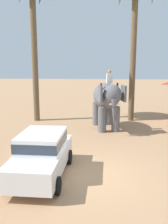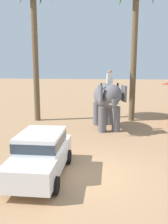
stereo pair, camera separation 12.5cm
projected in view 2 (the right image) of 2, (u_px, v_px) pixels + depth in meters
The scene contains 3 objects.
ground_plane at pixel (87, 175), 9.47m from camera, with size 120.00×120.00×0.00m, color tan.
car_sedan_foreground at pixel (41, 152), 9.29m from camera, with size 1.92×4.12×1.70m.
elephant_with_mahout at pixel (107, 99), 15.81m from camera, with size 2.33×4.01×3.88m.
Camera 2 is at (0.71, -8.78, 4.25)m, focal length 39.15 mm.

